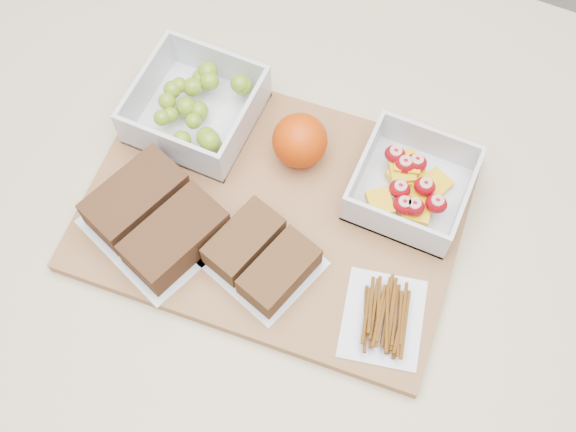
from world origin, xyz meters
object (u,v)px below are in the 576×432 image
(orange, at_px, (300,141))
(sandwich_bag_center, at_px, (262,257))
(sandwich_bag_left, at_px, (155,219))
(grape_container, at_px, (198,106))
(fruit_container, at_px, (411,186))
(pretzel_bag, at_px, (384,316))
(cutting_board, at_px, (274,211))

(orange, relative_size, sandwich_bag_center, 0.46)
(sandwich_bag_left, bearing_deg, grape_container, 98.82)
(orange, bearing_deg, grape_container, -179.73)
(fruit_container, distance_m, pretzel_bag, 0.15)
(cutting_board, height_order, orange, orange)
(cutting_board, xyz_separation_m, pretzel_bag, (0.16, -0.07, 0.02))
(grape_container, bearing_deg, sandwich_bag_center, -43.73)
(sandwich_bag_center, bearing_deg, cutting_board, 103.56)
(cutting_board, height_order, sandwich_bag_left, sandwich_bag_left)
(grape_container, xyz_separation_m, orange, (0.13, 0.00, 0.01))
(fruit_container, height_order, orange, orange)
(cutting_board, bearing_deg, fruit_container, 26.06)
(pretzel_bag, bearing_deg, sandwich_bag_center, 177.37)
(sandwich_bag_left, relative_size, pretzel_bag, 1.54)
(fruit_container, xyz_separation_m, pretzel_bag, (0.03, -0.15, -0.01))
(sandwich_bag_left, height_order, pretzel_bag, sandwich_bag_left)
(fruit_container, bearing_deg, pretzel_bag, -80.45)
(grape_container, distance_m, pretzel_bag, 0.33)
(cutting_board, xyz_separation_m, sandwich_bag_center, (0.02, -0.07, 0.03))
(orange, distance_m, pretzel_bag, 0.22)
(sandwich_bag_center, bearing_deg, pretzel_bag, -2.63)
(grape_container, bearing_deg, cutting_board, -29.74)
(fruit_container, xyz_separation_m, sandwich_bag_center, (-0.12, -0.14, -0.00))
(cutting_board, relative_size, pretzel_bag, 3.59)
(sandwich_bag_left, distance_m, sandwich_bag_center, 0.12)
(pretzel_bag, bearing_deg, grape_container, 153.10)
(sandwich_bag_center, bearing_deg, orange, 96.76)
(cutting_board, bearing_deg, sandwich_bag_center, -80.61)
(grape_container, distance_m, sandwich_bag_center, 0.20)
(grape_container, xyz_separation_m, fruit_container, (0.27, 0.00, -0.00))
(grape_container, height_order, orange, orange)
(cutting_board, height_order, pretzel_bag, pretzel_bag)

